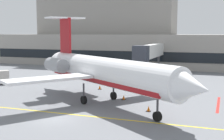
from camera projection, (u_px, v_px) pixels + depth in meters
The scene contains 9 objects.
ground at pixel (56, 119), 28.19m from camera, with size 120.00×120.00×0.11m.
terminal_building at pixel (125, 36), 74.35m from camera, with size 71.56×13.80×19.19m.
jet_bridge_east at pixel (150, 52), 56.06m from camera, with size 2.40×16.58×5.73m.
regional_jet at pixel (102, 71), 34.21m from camera, with size 24.87×19.31×9.80m.
baggage_tug at pixel (136, 75), 49.82m from camera, with size 2.15×3.67×2.09m.
fuel_tank at pixel (80, 64), 64.37m from camera, with size 8.07×3.16×2.44m.
safety_cone_alpha at pixel (124, 98), 36.16m from camera, with size 0.47×0.47×0.55m.
safety_cone_charlie at pixel (100, 87), 42.81m from camera, with size 0.47×0.47×0.55m.
safety_cone_delta at pixel (149, 109), 30.76m from camera, with size 0.47×0.47×0.55m.
Camera 1 is at (14.30, -23.98, 7.79)m, focal length 49.67 mm.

